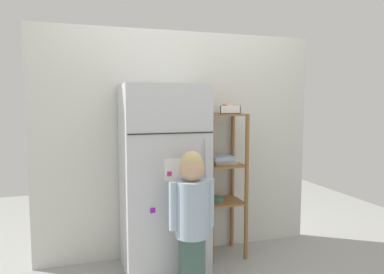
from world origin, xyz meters
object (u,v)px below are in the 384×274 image
(pantry_shelf_unit, at_px, (222,172))
(fruit_bin, at_px, (227,109))
(child_standing, at_px, (192,208))
(refrigerator, at_px, (163,178))

(pantry_shelf_unit, xyz_separation_m, fruit_bin, (0.04, -0.00, 0.58))
(child_standing, xyz_separation_m, fruit_bin, (0.51, 0.56, 0.71))
(refrigerator, distance_m, child_standing, 0.49)
(pantry_shelf_unit, relative_size, fruit_bin, 6.77)
(child_standing, relative_size, fruit_bin, 5.50)
(child_standing, bearing_deg, pantry_shelf_unit, 49.79)
(fruit_bin, bearing_deg, pantry_shelf_unit, 176.78)
(refrigerator, bearing_deg, fruit_bin, 9.51)
(refrigerator, relative_size, fruit_bin, 8.04)
(refrigerator, height_order, pantry_shelf_unit, refrigerator)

